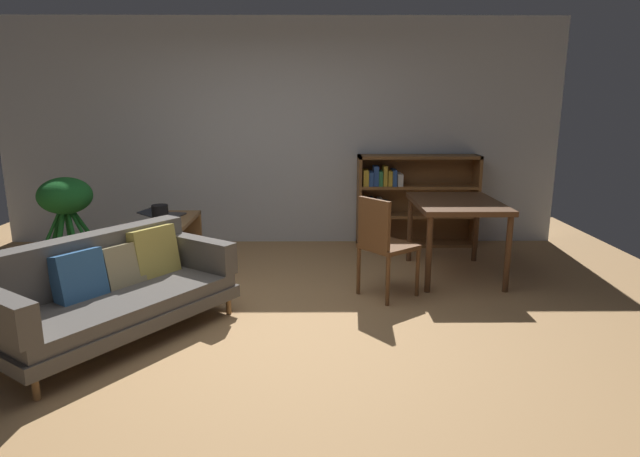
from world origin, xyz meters
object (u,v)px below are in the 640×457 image
at_px(dining_table, 456,210).
at_px(dining_chair_near, 383,242).
at_px(desk_speaker, 160,215).
at_px(bookshelf, 408,201).
at_px(fabric_couch, 110,288).
at_px(open_laptop, 164,215).
at_px(media_console, 171,248).
at_px(potted_floor_plant, 67,213).

bearing_deg(dining_table, dining_chair_near, -142.17).
relative_size(desk_speaker, bookshelf, 0.14).
height_order(fabric_couch, dining_table, dining_table).
bearing_deg(open_laptop, media_console, -61.41).
distance_m(fabric_couch, bookshelf, 3.75).
distance_m(open_laptop, desk_speaker, 0.46).
bearing_deg(media_console, desk_speaker, -94.02).
bearing_deg(media_console, dining_chair_near, -18.57).
height_order(media_console, desk_speaker, desk_speaker).
xyz_separation_m(fabric_couch, media_console, (0.06, 1.48, -0.09)).
height_order(potted_floor_plant, bookshelf, bookshelf).
bearing_deg(fabric_couch, potted_floor_plant, 123.32).
relative_size(open_laptop, bookshelf, 0.31).
relative_size(fabric_couch, desk_speaker, 9.26).
relative_size(fabric_couch, media_console, 1.82).
relative_size(potted_floor_plant, dining_chair_near, 1.11).
relative_size(media_console, desk_speaker, 5.10).
xyz_separation_m(dining_chair_near, bookshelf, (0.53, 1.85, 0.03)).
bearing_deg(media_console, potted_floor_plant, -175.26).
height_order(open_laptop, dining_table, dining_table).
height_order(dining_table, dining_chair_near, dining_chair_near).
bearing_deg(bookshelf, dining_table, -77.57).
bearing_deg(media_console, fabric_couch, -92.50).
bearing_deg(dining_chair_near, bookshelf, 74.01).
height_order(media_console, bookshelf, bookshelf).
bearing_deg(dining_table, media_console, 178.56).
bearing_deg(desk_speaker, media_console, 85.98).
xyz_separation_m(media_console, bookshelf, (2.60, 1.16, 0.27)).
bearing_deg(open_laptop, bookshelf, 19.44).
height_order(open_laptop, potted_floor_plant, potted_floor_plant).
relative_size(fabric_couch, dining_chair_near, 2.10).
relative_size(media_console, dining_table, 0.95).
relative_size(open_laptop, dining_table, 0.41).
height_order(desk_speaker, dining_chair_near, dining_chair_near).
height_order(potted_floor_plant, dining_chair_near, potted_floor_plant).
relative_size(dining_table, bookshelf, 0.76).
bearing_deg(dining_table, open_laptop, 174.75).
xyz_separation_m(dining_table, dining_chair_near, (-0.80, -0.62, -0.17)).
height_order(desk_speaker, potted_floor_plant, potted_floor_plant).
distance_m(potted_floor_plant, dining_table, 3.85).
relative_size(fabric_couch, open_laptop, 4.21).
height_order(media_console, open_laptop, open_laptop).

